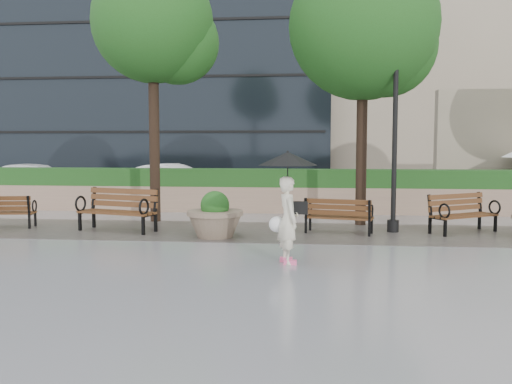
# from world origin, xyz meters

# --- Properties ---
(ground) EXTENTS (100.00, 100.00, 0.00)m
(ground) POSITION_xyz_m (0.00, 0.00, 0.00)
(ground) COLOR gray
(ground) RESTS_ON ground
(cobble_strip) EXTENTS (28.00, 3.20, 0.01)m
(cobble_strip) POSITION_xyz_m (0.00, 3.00, 0.01)
(cobble_strip) COLOR #383330
(cobble_strip) RESTS_ON ground
(hedge_wall) EXTENTS (24.00, 0.80, 1.35)m
(hedge_wall) POSITION_xyz_m (0.00, 7.00, 0.66)
(hedge_wall) COLOR #9D8065
(hedge_wall) RESTS_ON ground
(asphalt_street) EXTENTS (40.00, 7.00, 0.00)m
(asphalt_street) POSITION_xyz_m (0.00, 11.00, 0.00)
(asphalt_street) COLOR black
(asphalt_street) RESTS_ON ground
(bldg_stone) EXTENTS (18.00, 10.00, 20.00)m
(bldg_stone) POSITION_xyz_m (10.00, 23.00, 10.00)
(bldg_stone) COLOR tan
(bldg_stone) RESTS_ON ground
(bench_0) EXTENTS (1.62, 0.84, 0.83)m
(bench_0) POSITION_xyz_m (-7.62, 2.97, 0.25)
(bench_0) COLOR #593519
(bench_0) RESTS_ON ground
(bench_1) EXTENTS (2.06, 1.27, 1.04)m
(bench_1) POSITION_xyz_m (-4.50, 2.71, 0.31)
(bench_1) COLOR #593519
(bench_1) RESTS_ON ground
(bench_2) EXTENTS (1.68, 0.96, 0.85)m
(bench_2) POSITION_xyz_m (0.88, 2.91, 0.25)
(bench_2) COLOR #593519
(bench_2) RESTS_ON ground
(bench_3) EXTENTS (1.82, 1.52, 0.93)m
(bench_3) POSITION_xyz_m (3.86, 3.36, 0.28)
(bench_3) COLOR #593519
(bench_3) RESTS_ON ground
(planter_left) EXTENTS (1.28, 1.28, 1.08)m
(planter_left) POSITION_xyz_m (-1.96, 2.07, 0.42)
(planter_left) COLOR #7F6B56
(planter_left) RESTS_ON ground
(lamppost) EXTENTS (0.28, 0.28, 4.47)m
(lamppost) POSITION_xyz_m (2.20, 3.29, 1.98)
(lamppost) COLOR black
(lamppost) RESTS_ON ground
(tree_0) EXTENTS (3.38, 3.27, 7.04)m
(tree_0) POSITION_xyz_m (-3.93, 4.62, 5.26)
(tree_0) COLOR black
(tree_0) RESTS_ON ground
(tree_1) EXTENTS (3.87, 3.84, 7.10)m
(tree_1) POSITION_xyz_m (1.66, 4.54, 5.05)
(tree_1) COLOR black
(tree_1) RESTS_ON ground
(car_left) EXTENTS (4.65, 1.97, 1.34)m
(car_left) POSITION_xyz_m (-10.50, 10.48, 0.67)
(car_left) COLOR white
(car_left) RESTS_ON ground
(car_right) EXTENTS (4.36, 2.17, 1.37)m
(car_right) POSITION_xyz_m (-4.96, 10.08, 0.69)
(car_right) COLOR white
(car_right) RESTS_ON ground
(pedestrian) EXTENTS (1.09, 1.09, 2.00)m
(pedestrian) POSITION_xyz_m (-0.17, -0.51, 1.22)
(pedestrian) COLOR beige
(pedestrian) RESTS_ON ground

